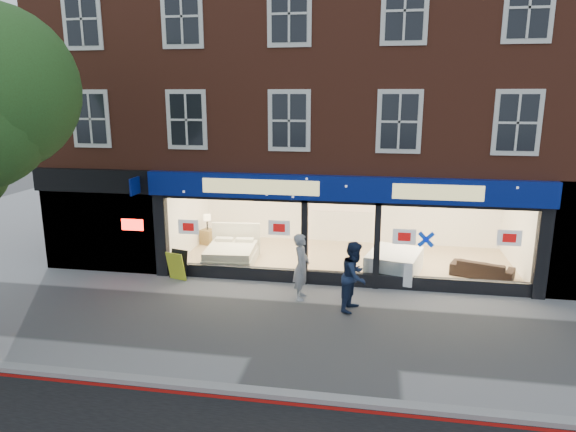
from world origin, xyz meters
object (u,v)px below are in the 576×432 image
(display_bed, at_px, (232,253))
(sofa, at_px, (482,269))
(pedestrian_blue, at_px, (355,276))
(mattress_stack, at_px, (394,263))
(pedestrian_grey, at_px, (301,266))
(a_board, at_px, (177,265))

(display_bed, bearing_deg, sofa, -5.40)
(sofa, xyz_separation_m, pedestrian_blue, (-3.73, -2.85, 0.56))
(mattress_stack, distance_m, pedestrian_grey, 3.35)
(display_bed, xyz_separation_m, sofa, (7.89, -0.11, -0.05))
(sofa, relative_size, pedestrian_blue, 0.97)
(display_bed, relative_size, a_board, 2.30)
(display_bed, bearing_deg, pedestrian_blue, -40.08)
(sofa, distance_m, pedestrian_grey, 5.73)
(a_board, bearing_deg, mattress_stack, 26.92)
(display_bed, distance_m, mattress_stack, 5.27)
(display_bed, height_order, a_board, display_bed)
(a_board, distance_m, pedestrian_grey, 4.03)
(sofa, bearing_deg, pedestrian_grey, 44.76)
(pedestrian_blue, bearing_deg, a_board, 93.74)
(mattress_stack, height_order, a_board, a_board)
(pedestrian_blue, bearing_deg, display_bed, 72.09)
(pedestrian_grey, bearing_deg, pedestrian_blue, -106.80)
(sofa, bearing_deg, pedestrian_blue, 58.14)
(mattress_stack, distance_m, pedestrian_blue, 2.88)
(sofa, bearing_deg, mattress_stack, 25.71)
(mattress_stack, distance_m, a_board, 6.63)
(pedestrian_blue, bearing_deg, pedestrian_grey, 87.58)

